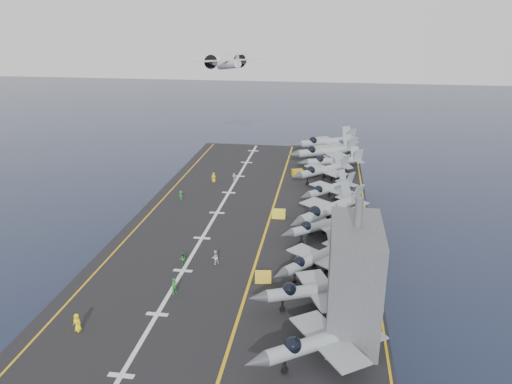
# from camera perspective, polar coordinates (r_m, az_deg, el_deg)

# --- Properties ---
(ground) EXTENTS (500.00, 500.00, 0.00)m
(ground) POSITION_cam_1_polar(r_m,az_deg,el_deg) (86.79, -0.39, -9.00)
(ground) COLOR #142135
(ground) RESTS_ON ground
(hull) EXTENTS (36.00, 90.00, 10.00)m
(hull) POSITION_cam_1_polar(r_m,az_deg,el_deg) (84.50, -0.40, -6.02)
(hull) COLOR #56595E
(hull) RESTS_ON ground
(flight_deck) EXTENTS (38.00, 92.00, 0.40)m
(flight_deck) POSITION_cam_1_polar(r_m,az_deg,el_deg) (82.36, -0.41, -2.77)
(flight_deck) COLOR black
(flight_deck) RESTS_ON hull
(foul_line) EXTENTS (0.35, 90.00, 0.02)m
(foul_line) POSITION_cam_1_polar(r_m,az_deg,el_deg) (81.90, 1.67, -2.74)
(foul_line) COLOR gold
(foul_line) RESTS_ON flight_deck
(landing_centerline) EXTENTS (0.50, 90.00, 0.02)m
(landing_centerline) POSITION_cam_1_polar(r_m,az_deg,el_deg) (83.35, -4.49, -2.39)
(landing_centerline) COLOR silver
(landing_centerline) RESTS_ON flight_deck
(deck_edge_port) EXTENTS (0.25, 90.00, 0.02)m
(deck_edge_port) POSITION_cam_1_polar(r_m,az_deg,el_deg) (86.37, -11.63, -1.94)
(deck_edge_port) COLOR gold
(deck_edge_port) RESTS_ON flight_deck
(deck_edge_stbd) EXTENTS (0.25, 90.00, 0.02)m
(deck_edge_stbd) POSITION_cam_1_polar(r_m,az_deg,el_deg) (81.71, 12.54, -3.29)
(deck_edge_stbd) COLOR gold
(deck_edge_stbd) RESTS_ON flight_deck
(island_superstructure) EXTENTS (5.00, 10.00, 15.00)m
(island_superstructure) POSITION_cam_1_polar(r_m,az_deg,el_deg) (51.19, 11.20, -8.47)
(island_superstructure) COLOR #56595E
(island_superstructure) RESTS_ON flight_deck
(fighter_jet_0) EXTENTS (16.86, 15.61, 4.87)m
(fighter_jet_0) POSITION_cam_1_polar(r_m,az_deg,el_deg) (49.31, 7.49, -16.40)
(fighter_jet_0) COLOR #98A1A8
(fighter_jet_0) RESTS_ON flight_deck
(fighter_jet_1) EXTENTS (15.86, 13.39, 4.67)m
(fighter_jet_1) POSITION_cam_1_polar(r_m,az_deg,el_deg) (57.14, 6.75, -10.95)
(fighter_jet_1) COLOR #969FA5
(fighter_jet_1) RESTS_ON flight_deck
(fighter_jet_2) EXTENTS (14.55, 15.17, 4.40)m
(fighter_jet_2) POSITION_cam_1_polar(r_m,az_deg,el_deg) (64.11, 6.66, -7.46)
(fighter_jet_2) COLOR #9CA2AC
(fighter_jet_2) RESTS_ON flight_deck
(fighter_jet_3) EXTENTS (15.29, 14.65, 4.43)m
(fighter_jet_3) POSITION_cam_1_polar(r_m,az_deg,el_deg) (73.76, 7.53, -3.70)
(fighter_jet_3) COLOR gray
(fighter_jet_3) RESTS_ON flight_deck
(fighter_jet_4) EXTENTS (18.24, 19.22, 5.57)m
(fighter_jet_4) POSITION_cam_1_polar(r_m,az_deg,el_deg) (78.22, 8.37, -1.89)
(fighter_jet_4) COLOR gray
(fighter_jet_4) RESTS_ON flight_deck
(fighter_jet_5) EXTENTS (14.79, 15.21, 4.43)m
(fighter_jet_5) POSITION_cam_1_polar(r_m,az_deg,el_deg) (89.06, 8.37, 0.45)
(fighter_jet_5) COLOR #989FA7
(fighter_jet_5) RESTS_ON flight_deck
(fighter_jet_6) EXTENTS (16.54, 16.39, 4.85)m
(fighter_jet_6) POSITION_cam_1_polar(r_m,az_deg,el_deg) (98.81, 7.64, 2.57)
(fighter_jet_6) COLOR gray
(fighter_jet_6) RESTS_ON flight_deck
(fighter_jet_7) EXTENTS (15.91, 13.06, 4.76)m
(fighter_jet_7) POSITION_cam_1_polar(r_m,az_deg,el_deg) (105.54, 8.88, 3.60)
(fighter_jet_7) COLOR #98A1A8
(fighter_jet_7) RESTS_ON flight_deck
(fighter_jet_8) EXTENTS (19.38, 17.16, 5.63)m
(fighter_jet_8) POSITION_cam_1_polar(r_m,az_deg,el_deg) (111.27, 8.02, 4.72)
(fighter_jet_8) COLOR gray
(fighter_jet_8) RESTS_ON flight_deck
(tow_cart_a) EXTENTS (2.15, 1.56, 1.20)m
(tow_cart_a) POSITION_cam_1_polar(r_m,az_deg,el_deg) (62.63, 0.82, -9.68)
(tow_cart_a) COLOR yellow
(tow_cart_a) RESTS_ON flight_deck
(tow_cart_b) EXTENTS (2.20, 1.48, 1.29)m
(tow_cart_b) POSITION_cam_1_polar(r_m,az_deg,el_deg) (81.12, 2.61, -2.51)
(tow_cart_b) COLOR yellow
(tow_cart_b) RESTS_ON flight_deck
(tow_cart_c) EXTENTS (2.55, 2.08, 1.32)m
(tow_cart_c) POSITION_cam_1_polar(r_m,az_deg,el_deg) (102.15, 4.76, 2.22)
(tow_cart_c) COLOR gold
(tow_cart_c) RESTS_ON flight_deck
(crew_0) EXTENTS (1.41, 1.16, 2.02)m
(crew_0) POSITION_cam_1_polar(r_m,az_deg,el_deg) (56.85, -19.76, -13.86)
(crew_0) COLOR yellow
(crew_0) RESTS_ON flight_deck
(crew_2) EXTENTS (1.15, 1.25, 1.73)m
(crew_2) POSITION_cam_1_polar(r_m,az_deg,el_deg) (67.07, -8.43, -7.53)
(crew_2) COLOR #258027
(crew_2) RESTS_ON flight_deck
(crew_3) EXTENTS (1.17, 1.09, 1.62)m
(crew_3) POSITION_cam_1_polar(r_m,az_deg,el_deg) (89.63, -8.57, -0.39)
(crew_3) COLOR #1F832C
(crew_3) RESTS_ON flight_deck
(crew_4) EXTENTS (1.23, 1.20, 1.73)m
(crew_4) POSITION_cam_1_polar(r_m,az_deg,el_deg) (98.46, -2.52, 1.71)
(crew_4) COLOR silver
(crew_4) RESTS_ON flight_deck
(crew_5) EXTENTS (1.30, 0.99, 1.95)m
(crew_5) POSITION_cam_1_polar(r_m,az_deg,el_deg) (98.19, -4.86, 1.67)
(crew_5) COLOR yellow
(crew_5) RESTS_ON flight_deck
(crew_6) EXTENTS (1.42, 1.44, 2.02)m
(crew_6) POSITION_cam_1_polar(r_m,az_deg,el_deg) (60.65, -9.29, -10.58)
(crew_6) COLOR #207C23
(crew_6) RESTS_ON flight_deck
(crew_7) EXTENTS (1.41, 1.30, 1.96)m
(crew_7) POSITION_cam_1_polar(r_m,az_deg,el_deg) (66.62, -4.68, -7.46)
(crew_7) COLOR silver
(crew_7) RESTS_ON flight_deck
(transport_plane) EXTENTS (24.44, 22.53, 4.78)m
(transport_plane) POSITION_cam_1_polar(r_m,az_deg,el_deg) (135.09, -3.16, 14.30)
(transport_plane) COLOR silver
(fighter_jet_9) EXTENTS (19.38, 17.16, 5.63)m
(fighter_jet_9) POSITION_cam_1_polar(r_m,az_deg,el_deg) (119.50, 8.08, 5.77)
(fighter_jet_9) COLOR gray
(fighter_jet_9) RESTS_ON flight_deck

